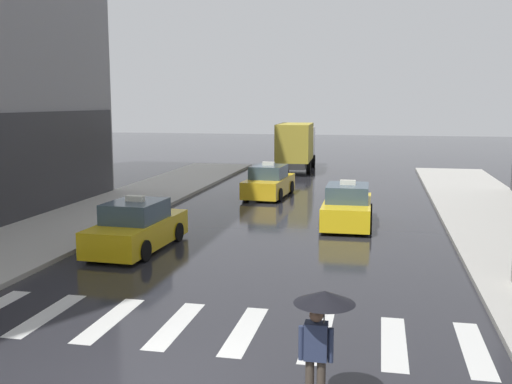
{
  "coord_description": "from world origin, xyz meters",
  "views": [
    {
      "loc": [
        3.46,
        -8.72,
        4.8
      ],
      "look_at": [
        -0.03,
        8.0,
        2.21
      ],
      "focal_mm": 41.7,
      "sensor_mm": 36.0,
      "label": 1
    }
  ],
  "objects": [
    {
      "name": "crosswalk_markings",
      "position": [
        -0.0,
        3.0,
        0.0
      ],
      "size": [
        11.3,
        2.8,
        0.01
      ],
      "color": "silver",
      "rests_on": "ground"
    },
    {
      "name": "taxi_lead",
      "position": [
        -4.25,
        9.14,
        0.72
      ],
      "size": [
        2.08,
        4.61,
        1.8
      ],
      "color": "yellow",
      "rests_on": "ground"
    },
    {
      "name": "pedestrian_with_umbrella",
      "position": [
        2.66,
        0.08,
        1.52
      ],
      "size": [
        0.96,
        0.96,
        1.94
      ],
      "color": "#473D33",
      "rests_on": "ground"
    },
    {
      "name": "taxi_third",
      "position": [
        -2.04,
        20.86,
        0.72
      ],
      "size": [
        2.13,
        4.63,
        1.8
      ],
      "color": "gold",
      "rests_on": "ground"
    },
    {
      "name": "taxi_second",
      "position": [
        2.28,
        14.49,
        0.72
      ],
      "size": [
        1.97,
        4.56,
        1.8
      ],
      "color": "yellow",
      "rests_on": "ground"
    },
    {
      "name": "box_truck",
      "position": [
        -2.27,
        32.52,
        1.85
      ],
      "size": [
        2.54,
        7.62,
        3.35
      ],
      "color": "#2D2D2D",
      "rests_on": "ground"
    }
  ]
}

